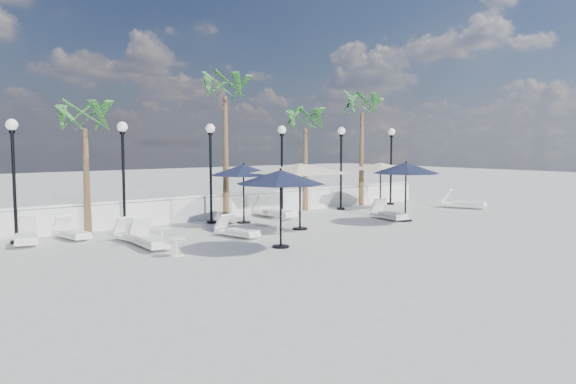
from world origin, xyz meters
TOP-DOWN VIEW (x-y plane):
  - ground at (0.00, 0.00)m, footprint 100.00×100.00m
  - balustrade at (0.00, 7.50)m, footprint 26.00×0.30m
  - lamppost_1 at (-7.00, 6.50)m, footprint 0.36×0.36m
  - lamppost_2 at (-3.50, 6.50)m, footprint 0.36×0.36m
  - lamppost_3 at (0.00, 6.50)m, footprint 0.36×0.36m
  - lamppost_4 at (3.50, 6.50)m, footprint 0.36×0.36m
  - lamppost_5 at (7.00, 6.50)m, footprint 0.36×0.36m
  - lamppost_6 at (10.50, 6.50)m, footprint 0.36×0.36m
  - palm_1 at (-4.50, 7.30)m, footprint 2.60×2.60m
  - palm_2 at (1.20, 7.30)m, footprint 2.60×2.60m
  - palm_3 at (5.50, 7.30)m, footprint 2.60×2.60m
  - palm_4 at (9.20, 7.30)m, footprint 2.60×2.60m
  - lounger_0 at (-6.78, 6.22)m, footprint 1.11×2.09m
  - lounger_1 at (-4.10, 3.23)m, footprint 0.81×2.05m
  - lounger_2 at (-4.08, 4.32)m, footprint 0.81×1.86m
  - lounger_3 at (-5.42, 6.22)m, footprint 0.79×1.76m
  - lounger_4 at (-1.04, 3.16)m, footprint 0.86×1.77m
  - lounger_5 at (2.88, 6.22)m, footprint 0.88×2.19m
  - lounger_6 at (6.12, 2.83)m, footprint 1.05×1.99m
  - lounger_7 at (11.99, 3.27)m, footprint 1.35×2.19m
  - side_table_0 at (-3.46, 3.72)m, footprint 0.50×0.50m
  - side_table_1 at (-4.04, 1.68)m, footprint 0.52×0.52m
  - side_table_2 at (0.69, 3.16)m, footprint 0.50×0.50m
  - parasol_navy_left at (-1.04, 0.81)m, footprint 2.69×2.69m
  - parasol_navy_mid at (1.02, 5.75)m, footprint 2.61×2.61m
  - parasol_navy_right at (6.31, 2.13)m, footprint 2.67×2.67m
  - parasol_cream_sq_a at (1.66, 3.12)m, footprint 5.21×5.21m
  - parasol_cream_sq_b at (9.39, 6.20)m, footprint 4.61×4.61m

SIDE VIEW (x-z plane):
  - ground at x=0.00m, z-range 0.00..0.00m
  - lounger_4 at x=-1.04m, z-range -0.10..0.53m
  - lounger_3 at x=-5.42m, z-range -0.10..0.53m
  - lounger_2 at x=-4.08m, z-range -0.11..0.56m
  - lounger_6 at x=6.12m, z-range -0.12..0.60m
  - lounger_0 at x=-6.78m, z-range -0.12..0.62m
  - lounger_1 at x=-4.10m, z-range -0.12..0.63m
  - lounger_7 at x=11.99m, z-range -0.13..0.65m
  - lounger_5 at x=2.88m, z-range -0.13..0.67m
  - side_table_0 at x=-3.46m, z-range 0.05..0.54m
  - side_table_2 at x=0.69m, z-range 0.05..0.54m
  - side_table_1 at x=-4.04m, z-range 0.05..0.55m
  - balustrade at x=0.00m, z-range -0.04..0.97m
  - parasol_navy_mid at x=1.02m, z-range 0.89..3.23m
  - parasol_navy_left at x=-1.04m, z-range 0.90..3.27m
  - parasol_navy_right at x=6.31m, z-range 0.91..3.30m
  - parasol_cream_sq_b at x=9.39m, z-range 0.98..3.29m
  - parasol_cream_sq_a at x=1.66m, z-range 1.09..3.65m
  - lamppost_1 at x=-7.00m, z-range 0.57..4.41m
  - lamppost_2 at x=-3.50m, z-range 0.57..4.41m
  - lamppost_3 at x=0.00m, z-range 0.57..4.41m
  - lamppost_4 at x=3.50m, z-range 0.57..4.41m
  - lamppost_5 at x=7.00m, z-range 0.57..4.41m
  - lamppost_6 at x=10.50m, z-range 0.57..4.41m
  - palm_1 at x=-4.50m, z-range 1.40..6.10m
  - palm_3 at x=5.50m, z-range 1.50..6.40m
  - palm_4 at x=9.20m, z-range 1.88..7.58m
  - palm_2 at x=1.20m, z-range 2.07..8.17m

